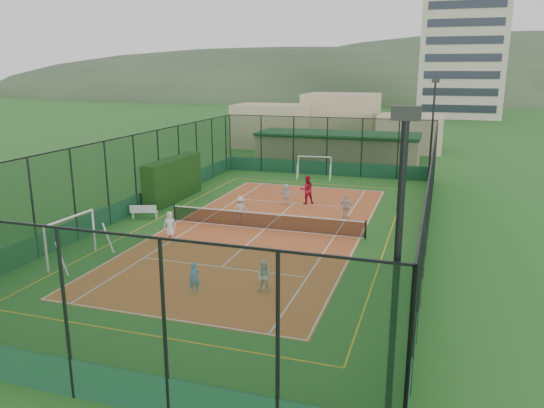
{
  "coord_description": "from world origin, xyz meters",
  "views": [
    {
      "loc": [
        9.3,
        -27.81,
        8.96
      ],
      "look_at": [
        0.04,
        1.26,
        1.2
      ],
      "focal_mm": 35.0,
      "sensor_mm": 36.0,
      "label": 1
    }
  ],
  "objects_px": {
    "child_far_left": "(240,209)",
    "child_far_right": "(346,207)",
    "clubhouse": "(338,149)",
    "futsal_goal_near": "(71,240)",
    "child_near_right": "(264,277)",
    "futsal_goal_far": "(314,167)",
    "child_far_back": "(286,194)",
    "child_near_left": "(170,224)",
    "floodlight_ne": "(432,132)",
    "child_near_mid": "(194,278)",
    "white_bench": "(145,211)",
    "apartment_tower": "(464,36)",
    "floodlight_se": "(395,294)",
    "coach": "(307,190)"
  },
  "relations": [
    {
      "from": "child_far_left",
      "to": "coach",
      "type": "bearing_deg",
      "value": -141.31
    },
    {
      "from": "apartment_tower",
      "to": "futsal_goal_far",
      "type": "relative_size",
      "value": 10.51
    },
    {
      "from": "clubhouse",
      "to": "white_bench",
      "type": "distance_m",
      "value": 23.47
    },
    {
      "from": "clubhouse",
      "to": "child_far_right",
      "type": "bearing_deg",
      "value": -77.49
    },
    {
      "from": "apartment_tower",
      "to": "child_near_right",
      "type": "xyz_separation_m",
      "value": [
        -9.16,
        -90.56,
        -14.3
      ]
    },
    {
      "from": "futsal_goal_near",
      "to": "child_near_mid",
      "type": "distance_m",
      "value": 7.44
    },
    {
      "from": "futsal_goal_far",
      "to": "child_near_mid",
      "type": "distance_m",
      "value": 24.75
    },
    {
      "from": "floodlight_se",
      "to": "child_far_left",
      "type": "bearing_deg",
      "value": 120.68
    },
    {
      "from": "clubhouse",
      "to": "child_far_back",
      "type": "height_order",
      "value": "clubhouse"
    },
    {
      "from": "floodlight_se",
      "to": "futsal_goal_near",
      "type": "bearing_deg",
      "value": 150.72
    },
    {
      "from": "child_near_left",
      "to": "child_far_back",
      "type": "distance_m",
      "value": 9.75
    },
    {
      "from": "futsal_goal_far",
      "to": "child_near_left",
      "type": "height_order",
      "value": "futsal_goal_far"
    },
    {
      "from": "floodlight_se",
      "to": "child_near_mid",
      "type": "height_order",
      "value": "floodlight_se"
    },
    {
      "from": "futsal_goal_far",
      "to": "child_far_left",
      "type": "xyz_separation_m",
      "value": [
        -1.28,
        -14.15,
        -0.15
      ]
    },
    {
      "from": "floodlight_se",
      "to": "floodlight_ne",
      "type": "relative_size",
      "value": 1.0
    },
    {
      "from": "white_bench",
      "to": "child_near_mid",
      "type": "bearing_deg",
      "value": -69.05
    },
    {
      "from": "child_near_mid",
      "to": "child_far_left",
      "type": "bearing_deg",
      "value": 74.92
    },
    {
      "from": "child_near_right",
      "to": "child_near_mid",
      "type": "bearing_deg",
      "value": -159.76
    },
    {
      "from": "apartment_tower",
      "to": "white_bench",
      "type": "height_order",
      "value": "apartment_tower"
    },
    {
      "from": "floodlight_se",
      "to": "white_bench",
      "type": "relative_size",
      "value": 5.08
    },
    {
      "from": "child_near_left",
      "to": "apartment_tower",
      "type": "bearing_deg",
      "value": 56.85
    },
    {
      "from": "clubhouse",
      "to": "futsal_goal_near",
      "type": "bearing_deg",
      "value": -103.55
    },
    {
      "from": "child_far_left",
      "to": "child_far_right",
      "type": "bearing_deg",
      "value": 178.44
    },
    {
      "from": "futsal_goal_far",
      "to": "child_near_mid",
      "type": "bearing_deg",
      "value": -94.84
    },
    {
      "from": "floodlight_ne",
      "to": "child_far_left",
      "type": "xyz_separation_m",
      "value": [
        -10.56,
        -15.4,
        -3.35
      ]
    },
    {
      "from": "floodlight_ne",
      "to": "child_near_left",
      "type": "xyz_separation_m",
      "value": [
        -13.17,
        -19.44,
        -3.42
      ]
    },
    {
      "from": "floodlight_ne",
      "to": "apartment_tower",
      "type": "distance_m",
      "value": 66.39
    },
    {
      "from": "coach",
      "to": "child_far_back",
      "type": "bearing_deg",
      "value": -3.35
    },
    {
      "from": "clubhouse",
      "to": "coach",
      "type": "height_order",
      "value": "clubhouse"
    },
    {
      "from": "futsal_goal_near",
      "to": "futsal_goal_far",
      "type": "height_order",
      "value": "futsal_goal_near"
    },
    {
      "from": "child_far_back",
      "to": "child_near_left",
      "type": "bearing_deg",
      "value": 59.07
    },
    {
      "from": "child_near_left",
      "to": "child_near_right",
      "type": "relative_size",
      "value": 1.01
    },
    {
      "from": "futsal_goal_near",
      "to": "child_near_right",
      "type": "xyz_separation_m",
      "value": [
        10.01,
        -0.8,
        -0.37
      ]
    },
    {
      "from": "apartment_tower",
      "to": "child_far_right",
      "type": "xyz_separation_m",
      "value": [
        -7.93,
        -78.33,
        -14.24
      ]
    },
    {
      "from": "floodlight_ne",
      "to": "white_bench",
      "type": "height_order",
      "value": "floodlight_ne"
    },
    {
      "from": "futsal_goal_far",
      "to": "child_far_back",
      "type": "distance_m",
      "value": 9.35
    },
    {
      "from": "clubhouse",
      "to": "child_far_back",
      "type": "relative_size",
      "value": 10.78
    },
    {
      "from": "futsal_goal_far",
      "to": "child_near_left",
      "type": "xyz_separation_m",
      "value": [
        -3.88,
        -18.19,
        -0.21
      ]
    },
    {
      "from": "white_bench",
      "to": "apartment_tower",
      "type": "bearing_deg",
      "value": 57.06
    },
    {
      "from": "floodlight_se",
      "to": "child_far_left",
      "type": "distance_m",
      "value": 20.97
    },
    {
      "from": "white_bench",
      "to": "child_near_left",
      "type": "height_order",
      "value": "child_near_left"
    },
    {
      "from": "child_far_left",
      "to": "child_far_right",
      "type": "xyz_separation_m",
      "value": [
        6.03,
        2.47,
        -0.01
      ]
    },
    {
      "from": "child_far_left",
      "to": "child_far_back",
      "type": "distance_m",
      "value": 5.04
    },
    {
      "from": "floodlight_se",
      "to": "floodlight_ne",
      "type": "height_order",
      "value": "same"
    },
    {
      "from": "child_far_right",
      "to": "clubhouse",
      "type": "bearing_deg",
      "value": -64.93
    },
    {
      "from": "floodlight_ne",
      "to": "child_far_back",
      "type": "height_order",
      "value": "floodlight_ne"
    },
    {
      "from": "child_near_right",
      "to": "child_near_left",
      "type": "bearing_deg",
      "value": 145.88
    },
    {
      "from": "child_far_right",
      "to": "child_far_back",
      "type": "bearing_deg",
      "value": -14.73
    },
    {
      "from": "coach",
      "to": "child_far_right",
      "type": "bearing_deg",
      "value": 110.01
    },
    {
      "from": "clubhouse",
      "to": "child_far_back",
      "type": "xyz_separation_m",
      "value": [
        -0.46,
        -15.99,
        -0.86
      ]
    }
  ]
}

